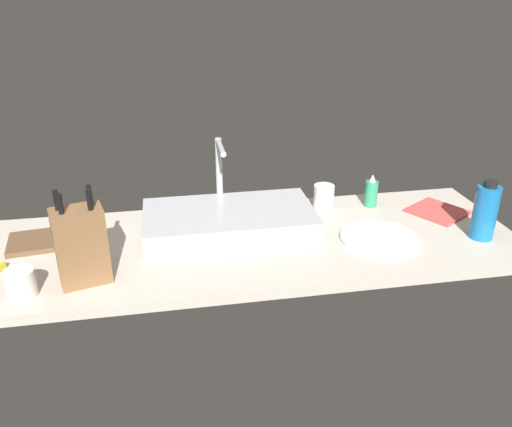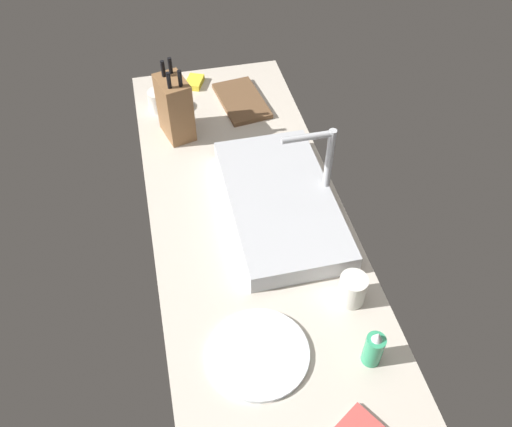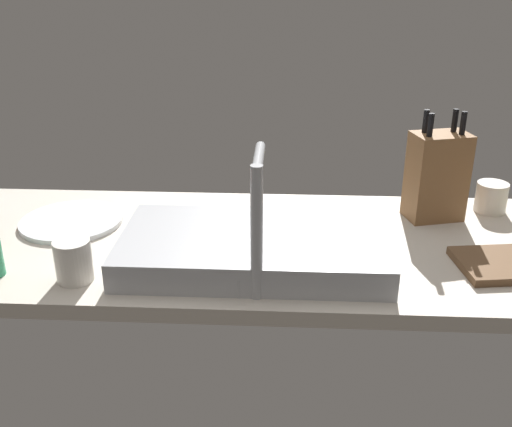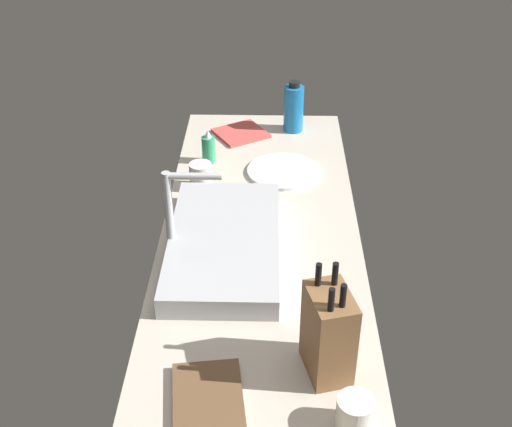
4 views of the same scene
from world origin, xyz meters
The scene contains 11 objects.
countertop_slab centered at (0.00, 0.00, 1.75)cm, with size 179.14×60.54×3.50cm, color beige.
sink_basin centered at (-4.88, 10.24, 6.71)cm, with size 58.06×31.51×6.41cm, color #B7BABF.
faucet centered at (-6.15, 23.28, 20.11)cm, with size 5.50×16.29×27.55cm.
knife_block centered at (-49.62, -16.29, 14.88)cm, with size 15.55×12.24×28.02cm.
cutting_board centered at (-63.08, 10.01, 4.40)cm, with size 27.38×15.49×1.80cm, color brown.
soap_bottle centered at (49.86, 19.31, 8.89)cm, with size 4.81×4.81×12.58cm.
water_bottle centered at (76.37, -11.68, 12.86)cm, with size 7.66×7.66×20.21cm.
dinner_plate centered at (42.41, -7.50, 4.10)cm, with size 25.52×25.52×1.20cm, color white.
dish_towel centered at (71.71, 8.69, 4.10)cm, with size 16.66×17.88×1.20cm, color #CC4C47.
coffee_mug centered at (31.80, 20.45, 8.01)cm, with size 7.59×7.59×9.01cm, color silver.
ceramic_cup centered at (-65.78, -21.18, 7.44)cm, with size 8.09×8.09×7.88cm, color silver.
Camera 1 is at (-24.26, -149.51, 83.54)cm, focal length 36.45 mm.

